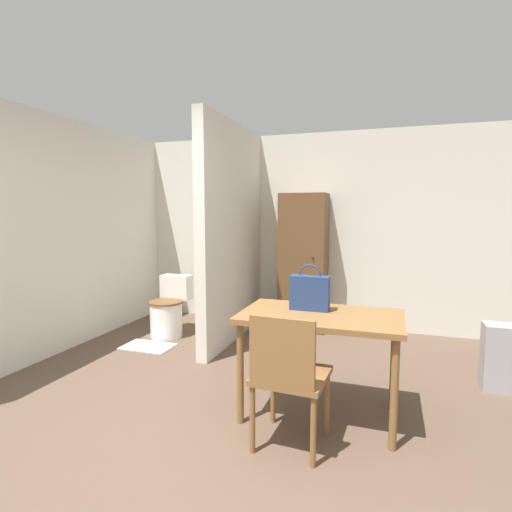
# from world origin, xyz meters

# --- Properties ---
(ground_plane) EXTENTS (16.00, 16.00, 0.00)m
(ground_plane) POSITION_xyz_m (0.00, 0.00, 0.00)
(ground_plane) COLOR brown
(wall_back) EXTENTS (5.49, 0.12, 2.50)m
(wall_back) POSITION_xyz_m (0.00, 3.37, 1.25)
(wall_back) COLOR silver
(wall_back) RESTS_ON ground_plane
(wall_left) EXTENTS (0.12, 4.31, 2.50)m
(wall_left) POSITION_xyz_m (-2.30, 1.66, 1.25)
(wall_left) COLOR silver
(wall_left) RESTS_ON ground_plane
(partition_wall) EXTENTS (0.12, 1.72, 2.50)m
(partition_wall) POSITION_xyz_m (-0.68, 2.45, 1.25)
(partition_wall) COLOR silver
(partition_wall) RESTS_ON ground_plane
(dining_table) EXTENTS (1.15, 0.69, 0.77)m
(dining_table) POSITION_xyz_m (0.61, 0.96, 0.68)
(dining_table) COLOR brown
(dining_table) RESTS_ON ground_plane
(wooden_chair) EXTENTS (0.47, 0.47, 0.89)m
(wooden_chair) POSITION_xyz_m (0.49, 0.48, 0.50)
(wooden_chair) COLOR brown
(wooden_chair) RESTS_ON ground_plane
(toilet) EXTENTS (0.40, 0.55, 0.71)m
(toilet) POSITION_xyz_m (-1.46, 2.30, 0.30)
(toilet) COLOR white
(toilet) RESTS_ON ground_plane
(handbag) EXTENTS (0.29, 0.10, 0.34)m
(handbag) POSITION_xyz_m (0.51, 1.04, 0.91)
(handbag) COLOR navy
(handbag) RESTS_ON dining_table
(wooden_cabinet) EXTENTS (0.57, 0.44, 1.73)m
(wooden_cabinet) POSITION_xyz_m (0.03, 3.09, 0.86)
(wooden_cabinet) COLOR brown
(wooden_cabinet) RESTS_ON ground_plane
(bath_mat) EXTENTS (0.57, 0.36, 0.01)m
(bath_mat) POSITION_xyz_m (-1.46, 1.84, 0.01)
(bath_mat) COLOR #B2BCC6
(bath_mat) RESTS_ON ground_plane
(space_heater) EXTENTS (0.35, 0.22, 0.57)m
(space_heater) POSITION_xyz_m (2.01, 1.86, 0.28)
(space_heater) COLOR #9E9EA3
(space_heater) RESTS_ON ground_plane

